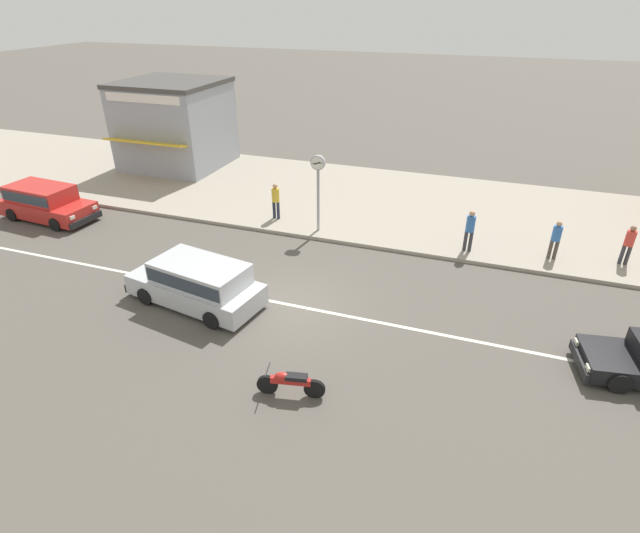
{
  "coord_description": "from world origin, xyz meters",
  "views": [
    {
      "loc": [
        5.65,
        -12.97,
        9.25
      ],
      "look_at": [
        0.56,
        1.5,
        0.8
      ],
      "focal_mm": 28.0,
      "sensor_mm": 36.0,
      "label": 1
    }
  ],
  "objects_px": {
    "street_clock": "(318,176)",
    "minivan_silver_1": "(197,282)",
    "motorcycle_0": "(290,382)",
    "pedestrian_mid_kerb": "(470,228)",
    "pedestrian_far_end": "(276,198)",
    "pedestrian_by_shop": "(556,237)",
    "shopfront_mid_block": "(175,124)",
    "minivan_red_3": "(45,201)",
    "pedestrian_near_clock": "(629,242)"
  },
  "relations": [
    {
      "from": "street_clock",
      "to": "shopfront_mid_block",
      "type": "bearing_deg",
      "value": 150.69
    },
    {
      "from": "minivan_red_3",
      "to": "motorcycle_0",
      "type": "height_order",
      "value": "minivan_red_3"
    },
    {
      "from": "motorcycle_0",
      "to": "street_clock",
      "type": "bearing_deg",
      "value": 105.37
    },
    {
      "from": "minivan_silver_1",
      "to": "minivan_red_3",
      "type": "distance_m",
      "value": 11.25
    },
    {
      "from": "pedestrian_mid_kerb",
      "to": "pedestrian_by_shop",
      "type": "relative_size",
      "value": 1.1
    },
    {
      "from": "pedestrian_by_shop",
      "to": "shopfront_mid_block",
      "type": "xyz_separation_m",
      "value": [
        -20.45,
        5.64,
        1.5
      ]
    },
    {
      "from": "minivan_silver_1",
      "to": "pedestrian_far_end",
      "type": "distance_m",
      "value": 7.2
    },
    {
      "from": "motorcycle_0",
      "to": "pedestrian_mid_kerb",
      "type": "bearing_deg",
      "value": 69.67
    },
    {
      "from": "pedestrian_by_shop",
      "to": "minivan_silver_1",
      "type": "bearing_deg",
      "value": -147.83
    },
    {
      "from": "pedestrian_near_clock",
      "to": "pedestrian_far_end",
      "type": "xyz_separation_m",
      "value": [
        -14.24,
        -0.37,
        0.05
      ]
    },
    {
      "from": "minivan_red_3",
      "to": "pedestrian_by_shop",
      "type": "height_order",
      "value": "pedestrian_by_shop"
    },
    {
      "from": "minivan_red_3",
      "to": "pedestrian_near_clock",
      "type": "height_order",
      "value": "pedestrian_near_clock"
    },
    {
      "from": "motorcycle_0",
      "to": "pedestrian_near_clock",
      "type": "relative_size",
      "value": 1.13
    },
    {
      "from": "pedestrian_near_clock",
      "to": "pedestrian_by_shop",
      "type": "bearing_deg",
      "value": -170.75
    },
    {
      "from": "pedestrian_by_shop",
      "to": "shopfront_mid_block",
      "type": "height_order",
      "value": "shopfront_mid_block"
    },
    {
      "from": "pedestrian_by_shop",
      "to": "pedestrian_far_end",
      "type": "bearing_deg",
      "value": 179.79
    },
    {
      "from": "motorcycle_0",
      "to": "pedestrian_far_end",
      "type": "bearing_deg",
      "value": 115.54
    },
    {
      "from": "minivan_silver_1",
      "to": "shopfront_mid_block",
      "type": "distance_m",
      "value": 15.78
    },
    {
      "from": "pedestrian_mid_kerb",
      "to": "pedestrian_far_end",
      "type": "relative_size",
      "value": 1.03
    },
    {
      "from": "street_clock",
      "to": "pedestrian_near_clock",
      "type": "height_order",
      "value": "street_clock"
    },
    {
      "from": "minivan_red_3",
      "to": "pedestrian_near_clock",
      "type": "relative_size",
      "value": 2.89
    },
    {
      "from": "pedestrian_near_clock",
      "to": "pedestrian_far_end",
      "type": "distance_m",
      "value": 14.24
    },
    {
      "from": "minivan_silver_1",
      "to": "motorcycle_0",
      "type": "height_order",
      "value": "minivan_silver_1"
    },
    {
      "from": "motorcycle_0",
      "to": "street_clock",
      "type": "distance_m",
      "value": 10.26
    },
    {
      "from": "pedestrian_by_shop",
      "to": "shopfront_mid_block",
      "type": "relative_size",
      "value": 0.26
    },
    {
      "from": "street_clock",
      "to": "minivan_silver_1",
      "type": "bearing_deg",
      "value": -106.09
    },
    {
      "from": "pedestrian_by_shop",
      "to": "pedestrian_far_end",
      "type": "relative_size",
      "value": 0.94
    },
    {
      "from": "motorcycle_0",
      "to": "shopfront_mid_block",
      "type": "height_order",
      "value": "shopfront_mid_block"
    },
    {
      "from": "minivan_red_3",
      "to": "pedestrian_near_clock",
      "type": "distance_m",
      "value": 24.67
    },
    {
      "from": "pedestrian_near_clock",
      "to": "pedestrian_far_end",
      "type": "relative_size",
      "value": 0.95
    },
    {
      "from": "pedestrian_near_clock",
      "to": "pedestrian_mid_kerb",
      "type": "bearing_deg",
      "value": -171.68
    },
    {
      "from": "pedestrian_mid_kerb",
      "to": "pedestrian_by_shop",
      "type": "xyz_separation_m",
      "value": [
        3.17,
        0.42,
        -0.1
      ]
    },
    {
      "from": "minivan_silver_1",
      "to": "motorcycle_0",
      "type": "bearing_deg",
      "value": -33.85
    },
    {
      "from": "motorcycle_0",
      "to": "pedestrian_mid_kerb",
      "type": "distance_m",
      "value": 10.46
    },
    {
      "from": "pedestrian_far_end",
      "to": "pedestrian_by_shop",
      "type": "bearing_deg",
      "value": -0.21
    },
    {
      "from": "pedestrian_mid_kerb",
      "to": "pedestrian_near_clock",
      "type": "bearing_deg",
      "value": 8.32
    },
    {
      "from": "pedestrian_far_end",
      "to": "minivan_red_3",
      "type": "bearing_deg",
      "value": -162.67
    },
    {
      "from": "minivan_silver_1",
      "to": "shopfront_mid_block",
      "type": "relative_size",
      "value": 0.83
    },
    {
      "from": "motorcycle_0",
      "to": "pedestrian_near_clock",
      "type": "xyz_separation_m",
      "value": [
        9.34,
        10.62,
        0.65
      ]
    },
    {
      "from": "minivan_silver_1",
      "to": "motorcycle_0",
      "type": "relative_size",
      "value": 2.77
    },
    {
      "from": "pedestrian_mid_kerb",
      "to": "shopfront_mid_block",
      "type": "xyz_separation_m",
      "value": [
        -17.28,
        6.06,
        1.4
      ]
    },
    {
      "from": "minivan_silver_1",
      "to": "pedestrian_mid_kerb",
      "type": "relative_size",
      "value": 2.88
    },
    {
      "from": "minivan_silver_1",
      "to": "pedestrian_by_shop",
      "type": "distance_m",
      "value": 13.42
    },
    {
      "from": "pedestrian_far_end",
      "to": "shopfront_mid_block",
      "type": "distance_m",
      "value": 10.5
    },
    {
      "from": "minivan_silver_1",
      "to": "pedestrian_far_end",
      "type": "bearing_deg",
      "value": 92.64
    },
    {
      "from": "minivan_silver_1",
      "to": "street_clock",
      "type": "bearing_deg",
      "value": 73.91
    },
    {
      "from": "pedestrian_mid_kerb",
      "to": "pedestrian_far_end",
      "type": "xyz_separation_m",
      "value": [
        -8.52,
        0.46,
        -0.04
      ]
    },
    {
      "from": "pedestrian_far_end",
      "to": "minivan_silver_1",
      "type": "bearing_deg",
      "value": -87.36
    },
    {
      "from": "street_clock",
      "to": "pedestrian_far_end",
      "type": "bearing_deg",
      "value": 165.53
    },
    {
      "from": "motorcycle_0",
      "to": "pedestrian_near_clock",
      "type": "height_order",
      "value": "pedestrian_near_clock"
    }
  ]
}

